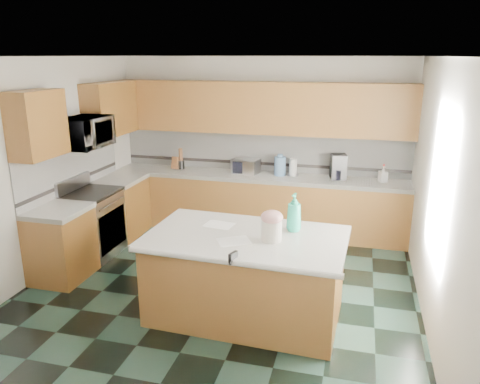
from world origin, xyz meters
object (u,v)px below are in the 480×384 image
(treat_jar, at_px, (272,230))
(knife_block, at_px, (176,163))
(island_base, at_px, (246,278))
(toaster_oven, at_px, (246,166))
(coffee_maker, at_px, (338,166))
(island_top, at_px, (246,238))
(soap_bottle_island, at_px, (294,212))

(treat_jar, height_order, knife_block, treat_jar)
(treat_jar, distance_m, knife_block, 3.37)
(island_base, bearing_deg, toaster_oven, 106.30)
(island_base, height_order, knife_block, knife_block)
(knife_block, bearing_deg, coffee_maker, 8.43)
(island_top, height_order, toaster_oven, toaster_oven)
(island_base, height_order, treat_jar, treat_jar)
(treat_jar, relative_size, toaster_oven, 0.54)
(island_top, xyz_separation_m, knife_block, (-1.82, 2.57, 0.13))
(island_top, distance_m, toaster_oven, 2.65)
(island_base, distance_m, island_top, 0.46)
(coffee_maker, bearing_deg, soap_bottle_island, -110.18)
(soap_bottle_island, xyz_separation_m, coffee_maker, (0.33, 2.34, -0.02))
(treat_jar, distance_m, coffee_maker, 2.72)
(soap_bottle_island, bearing_deg, island_base, -139.46)
(island_top, distance_m, soap_bottle_island, 0.58)
(island_top, relative_size, knife_block, 10.32)
(island_top, relative_size, coffee_maker, 5.49)
(treat_jar, bearing_deg, soap_bottle_island, 74.25)
(soap_bottle_island, height_order, knife_block, soap_bottle_island)
(treat_jar, bearing_deg, island_base, 178.35)
(island_base, bearing_deg, coffee_maker, 75.51)
(island_top, xyz_separation_m, soap_bottle_island, (0.46, 0.26, 0.23))
(island_base, distance_m, knife_block, 3.20)
(island_top, xyz_separation_m, coffee_maker, (0.79, 2.60, 0.22))
(treat_jar, distance_m, soap_bottle_island, 0.39)
(island_top, bearing_deg, soap_bottle_island, 32.16)
(island_top, height_order, coffee_maker, coffee_maker)
(toaster_oven, height_order, coffee_maker, coffee_maker)
(soap_bottle_island, height_order, toaster_oven, soap_bottle_island)
(coffee_maker, bearing_deg, treat_jar, -112.86)
(knife_block, distance_m, coffee_maker, 2.61)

